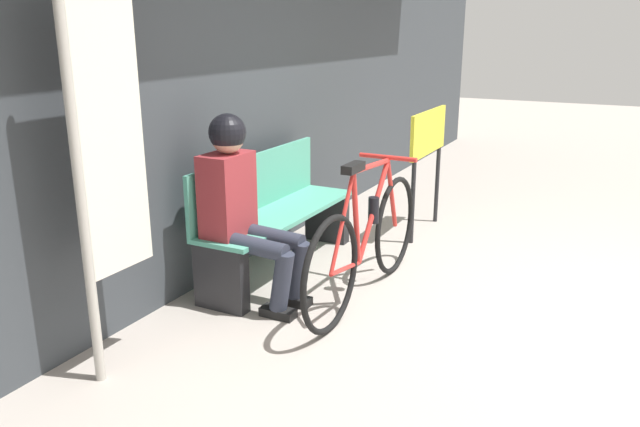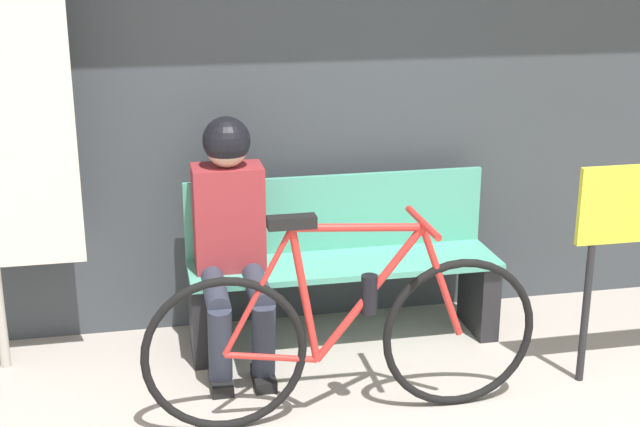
{
  "view_description": "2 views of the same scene",
  "coord_description": "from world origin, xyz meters",
  "views": [
    {
      "loc": [
        -3.7,
        -0.15,
        1.7
      ],
      "look_at": [
        -0.27,
        1.61,
        0.54
      ],
      "focal_mm": 35.0,
      "sensor_mm": 36.0,
      "label": 1
    },
    {
      "loc": [
        -1.03,
        -2.07,
        2.04
      ],
      "look_at": [
        -0.24,
        1.75,
        0.8
      ],
      "focal_mm": 50.0,
      "sensor_mm": 36.0,
      "label": 2
    }
  ],
  "objects": [
    {
      "name": "ground_plane",
      "position": [
        0.0,
        0.0,
        0.0
      ],
      "size": [
        24.0,
        24.0,
        0.0
      ],
      "primitive_type": "plane",
      "color": "#ADA399"
    },
    {
      "name": "storefront_wall",
      "position": [
        0.0,
        2.43,
        1.66
      ],
      "size": [
        12.0,
        0.56,
        3.2
      ],
      "color": "#3D4247",
      "rests_on": "ground_plane"
    },
    {
      "name": "park_bench_near",
      "position": [
        -0.05,
        2.09,
        0.39
      ],
      "size": [
        1.57,
        0.42,
        0.84
      ],
      "color": "#51A88E",
      "rests_on": "ground_plane"
    },
    {
      "name": "bicycle",
      "position": [
        -0.22,
        1.3,
        0.39
      ],
      "size": [
        1.73,
        0.4,
        0.94
      ],
      "color": "black",
      "rests_on": "ground_plane"
    },
    {
      "name": "person_seated",
      "position": [
        -0.63,
        1.98,
        0.69
      ],
      "size": [
        0.34,
        0.64,
        1.2
      ],
      "color": "#2D3342",
      "rests_on": "ground_plane"
    },
    {
      "name": "banner_pole",
      "position": [
        -1.58,
        2.09,
        1.16
      ],
      "size": [
        0.45,
        0.05,
        1.95
      ],
      "color": "#B7B2A8",
      "rests_on": "ground_plane"
    },
    {
      "name": "signboard",
      "position": [
        1.28,
        1.4,
        0.78
      ],
      "size": [
        0.83,
        0.04,
        1.04
      ],
      "color": "#232326",
      "rests_on": "ground_plane"
    }
  ]
}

